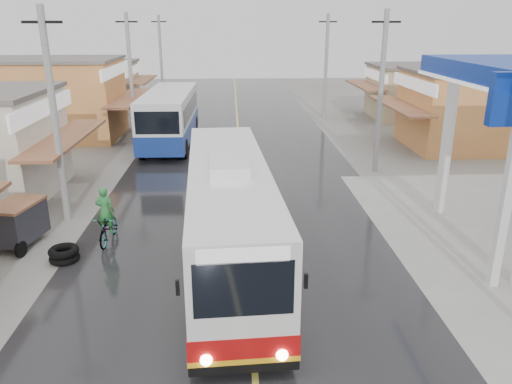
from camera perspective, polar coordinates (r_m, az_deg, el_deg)
ground at (r=12.25m, az=-0.27°, el=-18.39°), size 120.00×120.00×0.00m
road at (r=25.82m, az=-1.74°, el=2.23°), size 12.00×90.00×0.02m
centre_line at (r=25.82m, az=-1.74°, el=2.26°), size 0.15×90.00×0.01m
shopfronts_left at (r=31.34m, az=-26.40°, el=3.22°), size 11.00×44.00×5.20m
utility_poles_left at (r=27.58m, az=-16.50°, el=2.51°), size 1.60×50.00×8.00m
utility_poles_right at (r=26.87m, az=13.37°, el=2.36°), size 1.60×36.00×8.00m
coach_bus at (r=15.61m, az=-3.11°, el=-2.50°), size 3.19×11.59×3.58m
second_bus at (r=31.99m, az=-9.81°, el=8.50°), size 2.88×10.04×3.32m
cyclist at (r=18.29m, az=-16.59°, el=-3.50°), size 0.77×1.98×2.11m
tricycle_near at (r=19.05m, az=-25.60°, el=-3.06°), size 1.72×2.27×1.57m
tyre_stack at (r=17.49m, az=-21.09°, el=-6.66°), size 0.97×0.97×0.50m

